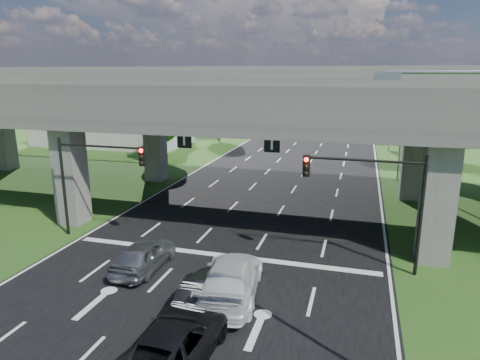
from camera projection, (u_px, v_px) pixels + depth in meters
The scene contains 18 objects.
ground at pixel (196, 285), 20.03m from camera, with size 160.00×160.00×0.00m, color #264C18.
road at pixel (250, 217), 29.36m from camera, with size 18.00×120.00×0.03m, color black.
overpass at pixel (258, 99), 29.29m from camera, with size 80.00×15.00×10.00m.
warehouse at pixel (114, 130), 59.09m from camera, with size 20.00×10.00×4.00m, color #9E9E99.
signal_right at pixel (375, 190), 20.61m from camera, with size 5.76×0.54×6.00m.
signal_left at pixel (93, 170), 24.77m from camera, with size 5.76×0.54×6.00m.
streetlight_far at pixel (398, 117), 38.31m from camera, with size 3.38×0.25×10.00m.
streetlight_beyond at pixel (389, 104), 53.23m from camera, with size 3.38×0.25×10.00m.
tree_left_near at pixel (164, 118), 46.81m from camera, with size 4.50×4.50×7.80m.
tree_left_mid at pixel (170, 116), 55.23m from camera, with size 3.91×3.90×6.76m.
tree_left_far at pixel (219, 105), 61.39m from camera, with size 4.80×4.80×8.32m.
tree_right_near at pixel (426, 127), 41.59m from camera, with size 4.20×4.20×7.28m.
tree_right_mid at pixel (445, 123), 48.33m from camera, with size 3.91×3.90×6.76m.
tree_right_far at pixel (402, 110), 56.69m from camera, with size 4.50×4.50×7.80m.
car_silver at pixel (144, 255), 21.44m from camera, with size 1.80×4.48×1.53m, color #929599.
car_dark at pixel (204, 291), 18.03m from camera, with size 1.47×4.23×1.39m, color black.
car_white at pixel (231, 279), 18.76m from camera, with size 2.41×5.93×1.72m, color silver.
car_trailing at pixel (174, 343), 14.46m from camera, with size 2.53×5.49×1.53m, color black.
Camera 1 is at (6.99, -16.95, 9.69)m, focal length 32.00 mm.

